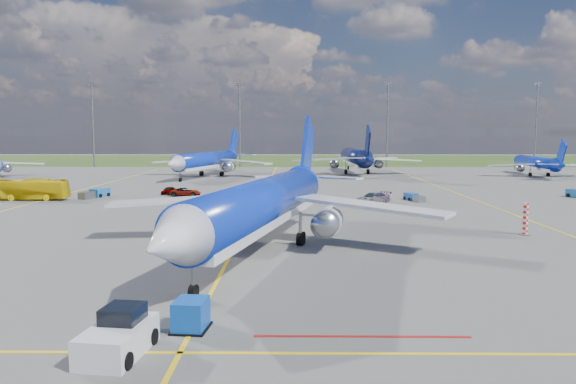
{
  "coord_description": "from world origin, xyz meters",
  "views": [
    {
      "loc": [
        4.87,
        -42.95,
        9.33
      ],
      "look_at": [
        4.29,
        7.35,
        4.0
      ],
      "focal_mm": 35.0,
      "sensor_mm": 36.0,
      "label": 1
    }
  ],
  "objects_px": {
    "warning_post": "(525,219)",
    "baggage_tug_c": "(95,194)",
    "bg_jet_nnw": "(207,177)",
    "service_car_c": "(373,198)",
    "bg_jet_ne": "(536,176)",
    "service_car_b": "(186,192)",
    "main_airliner": "(262,250)",
    "apron_bus": "(29,189)",
    "uld_container": "(191,315)",
    "bg_jet_n": "(355,173)",
    "pushback_tug": "(119,336)",
    "baggage_tug_w": "(414,197)",
    "service_car_a": "(169,190)"
  },
  "relations": [
    {
      "from": "warning_post",
      "to": "baggage_tug_c",
      "type": "bearing_deg",
      "value": 149.61
    },
    {
      "from": "bg_jet_nnw",
      "to": "service_car_c",
      "type": "bearing_deg",
      "value": -42.86
    },
    {
      "from": "bg_jet_ne",
      "to": "service_car_b",
      "type": "bearing_deg",
      "value": 34.09
    },
    {
      "from": "main_airliner",
      "to": "apron_bus",
      "type": "height_order",
      "value": "main_airliner"
    },
    {
      "from": "service_car_b",
      "to": "uld_container",
      "type": "bearing_deg",
      "value": -168.85
    },
    {
      "from": "bg_jet_n",
      "to": "service_car_c",
      "type": "relative_size",
      "value": 7.88
    },
    {
      "from": "apron_bus",
      "to": "service_car_c",
      "type": "bearing_deg",
      "value": -94.68
    },
    {
      "from": "bg_jet_nnw",
      "to": "uld_container",
      "type": "height_order",
      "value": "bg_jet_nnw"
    },
    {
      "from": "pushback_tug",
      "to": "bg_jet_nnw",
      "type": "bearing_deg",
      "value": 104.11
    },
    {
      "from": "bg_jet_ne",
      "to": "baggage_tug_c",
      "type": "relative_size",
      "value": 5.48
    },
    {
      "from": "baggage_tug_w",
      "to": "bg_jet_nnw",
      "type": "bearing_deg",
      "value": 114.03
    },
    {
      "from": "baggage_tug_c",
      "to": "baggage_tug_w",
      "type": "bearing_deg",
      "value": 15.59
    },
    {
      "from": "warning_post",
      "to": "bg_jet_n",
      "type": "xyz_separation_m",
      "value": [
        -7.08,
        78.25,
        -1.5
      ]
    },
    {
      "from": "service_car_a",
      "to": "baggage_tug_c",
      "type": "height_order",
      "value": "baggage_tug_c"
    },
    {
      "from": "bg_jet_nnw",
      "to": "service_car_b",
      "type": "relative_size",
      "value": 8.61
    },
    {
      "from": "baggage_tug_w",
      "to": "warning_post",
      "type": "bearing_deg",
      "value": -95.82
    },
    {
      "from": "service_car_b",
      "to": "baggage_tug_w",
      "type": "distance_m",
      "value": 32.87
    },
    {
      "from": "uld_container",
      "to": "apron_bus",
      "type": "distance_m",
      "value": 60.33
    },
    {
      "from": "baggage_tug_c",
      "to": "main_airliner",
      "type": "bearing_deg",
      "value": -34.27
    },
    {
      "from": "service_car_b",
      "to": "warning_post",
      "type": "bearing_deg",
      "value": -129.85
    },
    {
      "from": "bg_jet_nnw",
      "to": "service_car_a",
      "type": "xyz_separation_m",
      "value": [
        -0.52,
        -33.97,
        0.58
      ]
    },
    {
      "from": "service_car_b",
      "to": "service_car_a",
      "type": "bearing_deg",
      "value": 49.08
    },
    {
      "from": "service_car_c",
      "to": "service_car_a",
      "type": "bearing_deg",
      "value": -147.19
    },
    {
      "from": "bg_jet_nnw",
      "to": "bg_jet_n",
      "type": "relative_size",
      "value": 0.94
    },
    {
      "from": "warning_post",
      "to": "main_airliner",
      "type": "xyz_separation_m",
      "value": [
        -23.69,
        -6.99,
        -1.5
      ]
    },
    {
      "from": "main_airliner",
      "to": "baggage_tug_c",
      "type": "height_order",
      "value": "main_airliner"
    },
    {
      "from": "apron_bus",
      "to": "baggage_tug_c",
      "type": "distance_m",
      "value": 8.71
    },
    {
      "from": "bg_jet_ne",
      "to": "baggage_tug_c",
      "type": "distance_m",
      "value": 91.73
    },
    {
      "from": "bg_jet_nnw",
      "to": "service_car_b",
      "type": "height_order",
      "value": "bg_jet_nnw"
    },
    {
      "from": "apron_bus",
      "to": "bg_jet_n",
      "type": "bearing_deg",
      "value": -44.82
    },
    {
      "from": "uld_container",
      "to": "baggage_tug_c",
      "type": "relative_size",
      "value": 0.33
    },
    {
      "from": "warning_post",
      "to": "service_car_c",
      "type": "height_order",
      "value": "warning_post"
    },
    {
      "from": "bg_jet_ne",
      "to": "uld_container",
      "type": "xyz_separation_m",
      "value": [
        -57.55,
        -96.63,
        0.72
      ]
    },
    {
      "from": "service_car_b",
      "to": "apron_bus",
      "type": "bearing_deg",
      "value": 103.13
    },
    {
      "from": "bg_jet_n",
      "to": "baggage_tug_w",
      "type": "distance_m",
      "value": 52.39
    },
    {
      "from": "service_car_b",
      "to": "baggage_tug_w",
      "type": "relative_size",
      "value": 1.0
    },
    {
      "from": "bg_jet_n",
      "to": "baggage_tug_w",
      "type": "relative_size",
      "value": 9.09
    },
    {
      "from": "bg_jet_n",
      "to": "uld_container",
      "type": "xyz_separation_m",
      "value": [
        -18.97,
        -103.36,
        0.72
      ]
    },
    {
      "from": "service_car_c",
      "to": "baggage_tug_w",
      "type": "bearing_deg",
      "value": 81.47
    },
    {
      "from": "uld_container",
      "to": "baggage_tug_w",
      "type": "relative_size",
      "value": 0.41
    },
    {
      "from": "uld_container",
      "to": "baggage_tug_w",
      "type": "height_order",
      "value": "uld_container"
    },
    {
      "from": "main_airliner",
      "to": "service_car_a",
      "type": "relative_size",
      "value": 12.22
    },
    {
      "from": "apron_bus",
      "to": "service_car_c",
      "type": "distance_m",
      "value": 47.36
    },
    {
      "from": "service_car_c",
      "to": "baggage_tug_w",
      "type": "xyz_separation_m",
      "value": [
        6.07,
        3.26,
        -0.29
      ]
    },
    {
      "from": "warning_post",
      "to": "service_car_c",
      "type": "xyz_separation_m",
      "value": [
        -10.73,
        22.65,
        -0.75
      ]
    },
    {
      "from": "service_car_a",
      "to": "service_car_c",
      "type": "distance_m",
      "value": 31.5
    },
    {
      "from": "bg_jet_nnw",
      "to": "apron_bus",
      "type": "height_order",
      "value": "bg_jet_nnw"
    },
    {
      "from": "uld_container",
      "to": "warning_post",
      "type": "bearing_deg",
      "value": 49.81
    },
    {
      "from": "baggage_tug_w",
      "to": "baggage_tug_c",
      "type": "relative_size",
      "value": 0.81
    },
    {
      "from": "bg_jet_n",
      "to": "service_car_b",
      "type": "relative_size",
      "value": 9.13
    }
  ]
}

